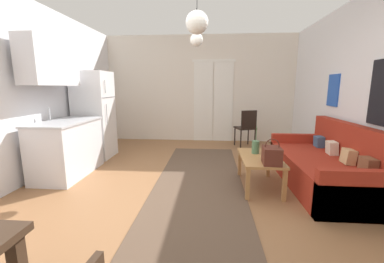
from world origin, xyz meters
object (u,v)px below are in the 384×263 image
(bamboo_vase, at_px, (256,147))
(handbag, at_px, (272,155))
(pendant_lamp_far, at_px, (196,40))
(couch, at_px, (327,167))
(pendant_lamp_near, at_px, (197,22))
(refrigerator, at_px, (95,115))
(coffee_table, at_px, (260,161))
(accent_chair, at_px, (246,126))

(bamboo_vase, height_order, handbag, bamboo_vase)
(pendant_lamp_far, bearing_deg, couch, -23.40)
(handbag, xyz_separation_m, pendant_lamp_near, (-0.96, 0.05, 1.61))
(couch, relative_size, pendant_lamp_far, 3.32)
(couch, xyz_separation_m, handbag, (-0.90, -0.45, 0.29))
(refrigerator, height_order, pendant_lamp_near, pendant_lamp_near)
(coffee_table, height_order, pendant_lamp_near, pendant_lamp_near)
(handbag, relative_size, accent_chair, 0.37)
(handbag, height_order, pendant_lamp_near, pendant_lamp_near)
(couch, relative_size, refrigerator, 1.19)
(handbag, bearing_deg, pendant_lamp_near, 177.02)
(couch, xyz_separation_m, accent_chair, (-0.84, 2.22, 0.22))
(handbag, height_order, refrigerator, refrigerator)
(bamboo_vase, relative_size, handbag, 1.25)
(bamboo_vase, bearing_deg, coffee_table, -76.08)
(pendant_lamp_far, bearing_deg, accent_chair, 51.56)
(couch, distance_m, handbag, 1.05)
(couch, xyz_separation_m, refrigerator, (-3.99, 1.17, 0.58))
(coffee_table, distance_m, accent_chair, 2.36)
(couch, bearing_deg, bamboo_vase, 178.28)
(bamboo_vase, height_order, pendant_lamp_near, pendant_lamp_near)
(coffee_table, xyz_separation_m, accent_chair, (0.14, 2.35, 0.11))
(couch, bearing_deg, pendant_lamp_near, -167.79)
(coffee_table, bearing_deg, pendant_lamp_far, 134.88)
(coffee_table, bearing_deg, couch, 7.41)
(refrigerator, distance_m, pendant_lamp_near, 2.96)
(coffee_table, relative_size, refrigerator, 0.56)
(refrigerator, bearing_deg, couch, -16.28)
(coffee_table, xyz_separation_m, handbag, (0.08, -0.32, 0.17))
(refrigerator, bearing_deg, handbag, -27.62)
(coffee_table, relative_size, pendant_lamp_near, 1.42)
(coffee_table, distance_m, pendant_lamp_far, 2.26)
(couch, height_order, coffee_table, couch)
(coffee_table, xyz_separation_m, refrigerator, (-3.02, 1.29, 0.46))
(couch, distance_m, bamboo_vase, 1.05)
(couch, bearing_deg, refrigerator, 163.72)
(coffee_table, height_order, refrigerator, refrigerator)
(pendant_lamp_far, bearing_deg, handbag, -51.21)
(handbag, bearing_deg, refrigerator, 152.38)
(bamboo_vase, height_order, accent_chair, accent_chair)
(bamboo_vase, bearing_deg, pendant_lamp_near, -152.83)
(handbag, bearing_deg, couch, 26.61)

